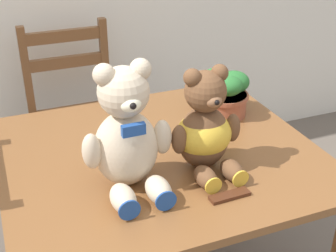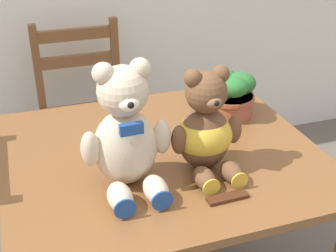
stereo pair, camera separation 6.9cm
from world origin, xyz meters
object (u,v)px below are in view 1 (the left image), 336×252
potted_plant (221,91)px  chocolate_bar (230,196)px  teddy_bear_left (127,136)px  wooden_chair_behind (76,116)px  teddy_bear_right (205,129)px

potted_plant → chocolate_bar: 0.60m
teddy_bear_left → potted_plant: 0.63m
teddy_bear_left → chocolate_bar: 0.37m
wooden_chair_behind → teddy_bear_right: (0.26, -1.02, 0.38)m
wooden_chair_behind → teddy_bear_right: size_ratio=2.61×
teddy_bear_right → chocolate_bar: size_ratio=2.73×
wooden_chair_behind → chocolate_bar: wooden_chair_behind is taller
wooden_chair_behind → teddy_bear_right: teddy_bear_right is taller
wooden_chair_behind → teddy_bear_left: 1.10m
potted_plant → chocolate_bar: size_ratio=1.83×
teddy_bear_left → teddy_bear_right: teddy_bear_left is taller
wooden_chair_behind → teddy_bear_left: teddy_bear_left is taller
potted_plant → chocolate_bar: potted_plant is taller
wooden_chair_behind → chocolate_bar: size_ratio=7.12×
wooden_chair_behind → teddy_bear_left: (-0.02, -1.02, 0.41)m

